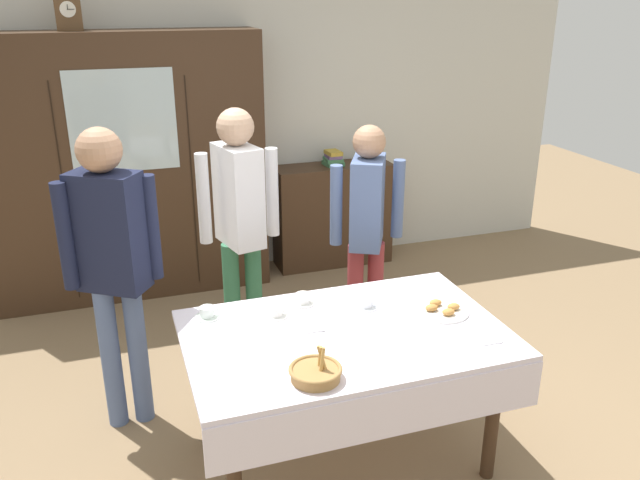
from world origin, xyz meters
name	(u,v)px	position (x,y,z in m)	size (l,w,h in m)	color
ground_plane	(331,434)	(0.00, 0.00, 0.00)	(12.00, 12.00, 0.00)	#846B4C
back_wall	(230,119)	(0.00, 2.65, 1.35)	(6.40, 0.10, 2.70)	silver
dining_table	(347,353)	(0.00, -0.23, 0.67)	(1.61, 1.03, 0.78)	#3D2819
wall_cabinet	(127,169)	(-0.90, 2.35, 1.06)	(2.17, 0.46, 2.11)	#3D2819
mantel_clock	(68,13)	(-1.19, 2.35, 2.23)	(0.18, 0.11, 0.24)	brown
bookshelf_low	(333,215)	(0.86, 2.41, 0.47)	(1.06, 0.35, 0.93)	#3D2819
book_stack	(333,159)	(0.86, 2.41, 0.99)	(0.17, 0.20, 0.13)	#3D754C
tea_cup_near_left	(366,303)	(0.20, 0.01, 0.80)	(0.13, 0.13, 0.06)	white
tea_cup_near_right	(276,312)	(-0.29, 0.07, 0.80)	(0.13, 0.13, 0.06)	white
tea_cup_front_edge	(303,299)	(-0.11, 0.17, 0.80)	(0.13, 0.13, 0.06)	white
tea_cup_mid_left	(207,313)	(-0.63, 0.17, 0.80)	(0.13, 0.13, 0.06)	silver
bread_basket	(316,372)	(-0.28, -0.56, 0.81)	(0.24, 0.24, 0.16)	#9E7542
pastry_plate	(442,310)	(0.57, -0.17, 0.79)	(0.28, 0.28, 0.05)	white
spoon_near_right	(496,343)	(0.65, -0.55, 0.78)	(0.12, 0.02, 0.01)	silver
spoon_front_edge	(318,331)	(-0.13, -0.16, 0.78)	(0.12, 0.02, 0.01)	silver
person_behind_table_left	(239,213)	(-0.28, 0.98, 1.06)	(0.52, 0.40, 1.73)	#33704C
person_near_right_end	(367,219)	(0.55, 0.86, 0.97)	(0.52, 0.41, 1.60)	#933338
person_by_cabinet	(112,252)	(-1.07, 0.51, 1.07)	(0.52, 0.37, 1.75)	slate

